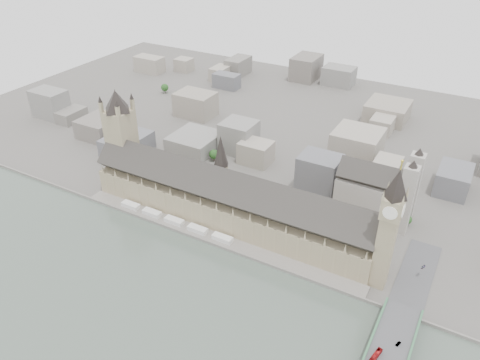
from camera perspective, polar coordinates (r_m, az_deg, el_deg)
The scene contains 14 objects.
ground at distance 409.43m, azimuth -2.86°, elevation -6.56°, with size 900.00×900.00×0.00m, color #595651.
embankment_wall at distance 398.73m, azimuth -4.01°, elevation -7.54°, with size 600.00×1.50×3.00m, color gray.
river_terrace at distance 403.89m, azimuth -3.42°, elevation -7.02°, with size 270.00×15.00×2.00m, color gray.
terrace_tents at distance 421.29m, azimuth -8.02°, elevation -4.94°, with size 118.00×7.00×4.00m.
palace_of_westminster at distance 409.52m, azimuth -1.49°, elevation -2.58°, with size 265.00×40.73×55.44m.
elizabeth_tower at distance 341.72m, azimuth 17.78°, elevation -4.88°, with size 17.00×17.00×107.50m.
victoria_tower at distance 463.78m, azimuth -14.29°, elevation 5.37°, with size 30.00×30.00×100.00m.
central_tower at distance 400.05m, azimuth -2.33°, elevation 2.44°, with size 13.00×13.00×48.00m.
westminster_abbey at distance 435.27m, azimuth 16.41°, elevation -1.37°, with size 68.00×36.00×64.00m.
city_skyline_inland at distance 592.38m, azimuth 9.78°, elevation 7.90°, with size 720.00×360.00×38.00m, color gray, non-canonical shape.
park_trees at distance 451.16m, azimuth 0.05°, elevation -1.32°, with size 110.00×30.00×15.00m, color #1E4518, non-canonical shape.
red_bus_north at distance 315.93m, azimuth 16.24°, elevation -19.82°, with size 2.86×12.21×3.40m, color #A51215.
car_silver at distance 326.92m, azimuth 18.73°, elevation -18.38°, with size 1.51×4.32×1.42m, color gray.
car_approach at distance 386.10m, azimuth 21.42°, elevation -9.85°, with size 1.87×4.59×1.33m, color gray.
Camera 1 is at (175.00, -270.40, 252.76)m, focal length 35.00 mm.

